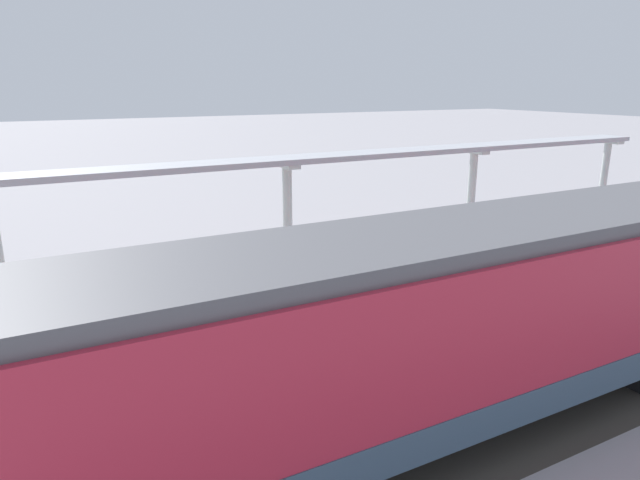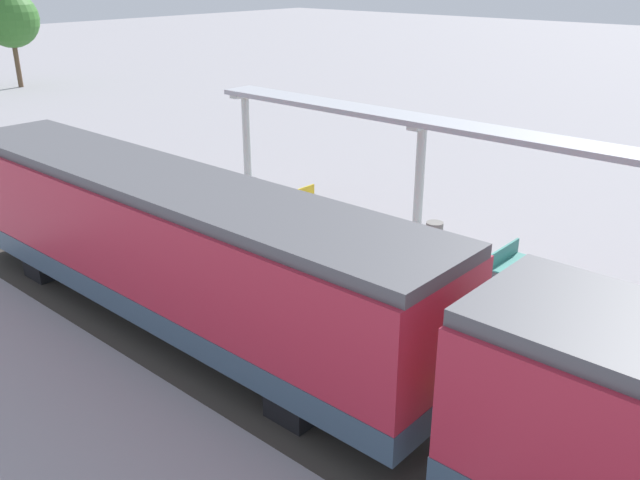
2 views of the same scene
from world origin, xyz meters
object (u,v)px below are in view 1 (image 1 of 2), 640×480
train_far_carriage (441,327)px  canopy_pillar_nearest (603,181)px  bench_mid_platform (170,295)px  canopy_pillar_third (288,220)px  bench_near_end (557,227)px  passenger_waiting_near_edge (566,264)px  trash_bin (338,263)px  canopy_pillar_second (471,198)px  platform_info_sign (593,221)px  bench_far_end (403,254)px

train_far_carriage → canopy_pillar_nearest: (8.17, -15.37, -0.11)m
canopy_pillar_nearest → bench_mid_platform: (-1.06, 18.03, -1.28)m
canopy_pillar_third → bench_mid_platform: bearing=105.6°
canopy_pillar_third → bench_near_end: 10.71m
bench_near_end → passenger_waiting_near_edge: (-4.27, 4.93, 0.55)m
bench_mid_platform → canopy_pillar_third: bearing=-74.4°
bench_mid_platform → trash_bin: trash_bin is taller
train_far_carriage → canopy_pillar_nearest: train_far_carriage is taller
canopy_pillar_third → passenger_waiting_near_edge: bearing=-132.6°
train_far_carriage → trash_bin: (7.24, -2.32, -1.36)m
trash_bin → canopy_pillar_second: bearing=-81.0°
bench_near_end → canopy_pillar_third: bearing=85.0°
canopy_pillar_third → trash_bin: (-0.93, -1.18, -1.25)m
bench_mid_platform → platform_info_sign: platform_info_sign is taller
bench_near_end → platform_info_sign: (-2.39, 1.38, 0.89)m
train_far_carriage → trash_bin: train_far_carriage is taller
trash_bin → platform_info_sign: (-2.38, -8.04, 0.85)m
bench_near_end → platform_info_sign: platform_info_sign is taller
train_far_carriage → platform_info_sign: bearing=-64.9°
canopy_pillar_nearest → passenger_waiting_near_edge: 10.05m
canopy_pillar_third → bench_mid_platform: size_ratio=2.26×
canopy_pillar_third → trash_bin: size_ratio=3.57×
bench_near_end → bench_far_end: bearing=90.6°
canopy_pillar_third → platform_info_sign: bearing=-109.8°
train_far_carriage → canopy_pillar_third: bearing=-7.9°
canopy_pillar_second → canopy_pillar_third: 7.10m
train_far_carriage → trash_bin: size_ratio=14.82×
platform_info_sign → canopy_pillar_nearest: bearing=-56.6°
canopy_pillar_nearest → passenger_waiting_near_edge: (-5.20, 8.57, -0.73)m
bench_mid_platform → platform_info_sign: (-2.26, -13.01, 0.89)m
bench_mid_platform → platform_info_sign: size_ratio=0.68×
train_far_carriage → canopy_pillar_third: 8.25m
bench_mid_platform → train_far_carriage: bearing=-159.5°
canopy_pillar_nearest → platform_info_sign: size_ratio=1.54×
canopy_pillar_nearest → trash_bin: (-0.93, 13.05, -1.25)m
canopy_pillar_second → trash_bin: size_ratio=3.57×
trash_bin → platform_info_sign: bearing=-106.5°
bench_mid_platform → bench_far_end: bearing=-89.6°
passenger_waiting_near_edge → canopy_pillar_second: bearing=-15.4°
canopy_pillar_second → bench_far_end: (-1.00, 3.62, -1.28)m
canopy_pillar_nearest → bench_far_end: size_ratio=2.26×
bench_mid_platform → trash_bin: size_ratio=1.58×
canopy_pillar_third → bench_near_end: size_ratio=2.24×
canopy_pillar_second → trash_bin: canopy_pillar_second is taller
bench_near_end → bench_far_end: same height
canopy_pillar_second → bench_near_end: bearing=-104.8°
bench_near_end → passenger_waiting_near_edge: passenger_waiting_near_edge is taller
canopy_pillar_second → trash_bin: 6.11m
bench_near_end → passenger_waiting_near_edge: bearing=130.9°
train_far_carriage → platform_info_sign: train_far_carriage is taller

